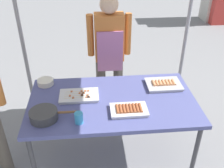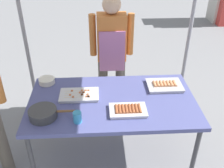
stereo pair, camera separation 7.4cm
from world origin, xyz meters
TOP-DOWN VIEW (x-y plane):
  - ground_plane at (0.00, 0.00)m, footprint 18.00×18.00m
  - stall_table at (0.00, 0.00)m, footprint 1.60×0.90m
  - tray_grilled_sausages at (0.13, -0.19)m, footprint 0.33×0.21m
  - tray_meat_skewers at (-0.32, 0.08)m, footprint 0.38×0.23m
  - tray_pork_links at (0.55, 0.20)m, footprint 0.36×0.27m
  - cooking_wok at (-0.61, -0.22)m, footprint 0.40×0.24m
  - condiment_bowl at (-0.67, 0.34)m, footprint 0.17×0.17m
  - drink_cup_near_edge at (-0.31, -0.30)m, footprint 0.07×0.07m
  - vendor_woman at (0.04, 0.84)m, footprint 0.52×0.23m

SIDE VIEW (x-z plane):
  - ground_plane at x=0.00m, z-range 0.00..0.00m
  - stall_table at x=0.00m, z-range 0.32..1.07m
  - tray_meat_skewers at x=-0.32m, z-range 0.75..0.79m
  - tray_pork_links at x=0.55m, z-range 0.74..0.80m
  - tray_grilled_sausages at x=0.13m, z-range 0.75..0.79m
  - condiment_bowl at x=-0.67m, z-range 0.75..0.81m
  - cooking_wok at x=-0.61m, z-range 0.75..0.84m
  - drink_cup_near_edge at x=-0.31m, z-range 0.75..0.85m
  - vendor_woman at x=0.04m, z-range 0.14..1.68m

